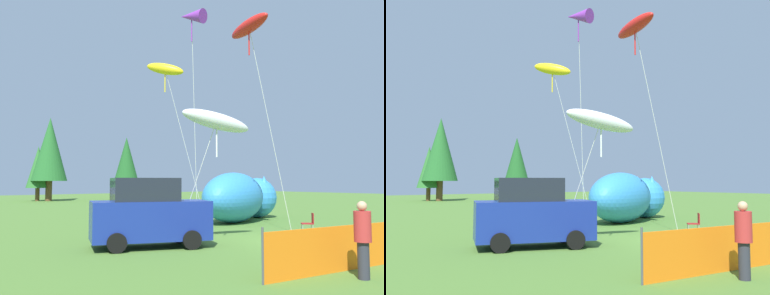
# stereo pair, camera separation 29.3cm
# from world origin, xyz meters

# --- Properties ---
(ground_plane) EXTENTS (120.00, 120.00, 0.00)m
(ground_plane) POSITION_xyz_m (0.00, 0.00, 0.00)
(ground_plane) COLOR #4C752D
(parked_car) EXTENTS (4.23, 2.97, 2.31)m
(parked_car) POSITION_xyz_m (-5.00, 2.21, 1.12)
(parked_car) COLOR navy
(parked_car) RESTS_ON ground
(folding_chair) EXTENTS (0.67, 0.67, 0.90)m
(folding_chair) POSITION_xyz_m (1.87, 0.81, 0.55)
(folding_chair) COLOR maroon
(folding_chair) RESTS_ON ground
(inflatable_cat) EXTENTS (7.55, 4.89, 2.67)m
(inflatable_cat) POSITION_xyz_m (4.03, 6.97, 1.23)
(inflatable_cat) COLOR #338CD8
(inflatable_cat) RESTS_ON ground
(spectator_in_grey_shirt) EXTENTS (0.38, 0.38, 1.75)m
(spectator_in_grey_shirt) POSITION_xyz_m (-3.72, -4.72, 0.96)
(spectator_in_grey_shirt) COLOR #2D2D38
(spectator_in_grey_shirt) RESTS_ON ground
(kite_purple_delta) EXTENTS (1.18, 1.68, 11.04)m
(kite_purple_delta) POSITION_xyz_m (0.26, 6.51, 10.49)
(kite_purple_delta) COLOR silver
(kite_purple_delta) RESTS_ON ground
(kite_red_lizard) EXTENTS (2.39, 2.91, 9.44)m
(kite_red_lizard) POSITION_xyz_m (0.63, 2.89, 9.02)
(kite_red_lizard) COLOR silver
(kite_red_lizard) RESTS_ON ground
(kite_white_ghost) EXTENTS (2.96, 1.72, 4.93)m
(kite_white_ghost) POSITION_xyz_m (-2.67, 1.40, 4.35)
(kite_white_ghost) COLOR silver
(kite_white_ghost) RESTS_ON ground
(kite_yellow_hero) EXTENTS (2.76, 2.34, 8.99)m
(kite_yellow_hero) POSITION_xyz_m (0.46, 9.11, 8.36)
(kite_yellow_hero) COLOR silver
(kite_yellow_hero) RESTS_ON ground
(horizon_tree_east) EXTENTS (2.55, 2.55, 6.09)m
(horizon_tree_east) POSITION_xyz_m (3.48, 38.16, 3.74)
(horizon_tree_east) COLOR brown
(horizon_tree_east) RESTS_ON ground
(horizon_tree_west) EXTENTS (3.91, 3.91, 9.33)m
(horizon_tree_west) POSITION_xyz_m (4.41, 37.25, 5.73)
(horizon_tree_west) COLOR brown
(horizon_tree_west) RESTS_ON ground
(horizon_tree_mid) EXTENTS (3.17, 3.17, 7.57)m
(horizon_tree_mid) POSITION_xyz_m (13.38, 35.79, 4.64)
(horizon_tree_mid) COLOR brown
(horizon_tree_mid) RESTS_ON ground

